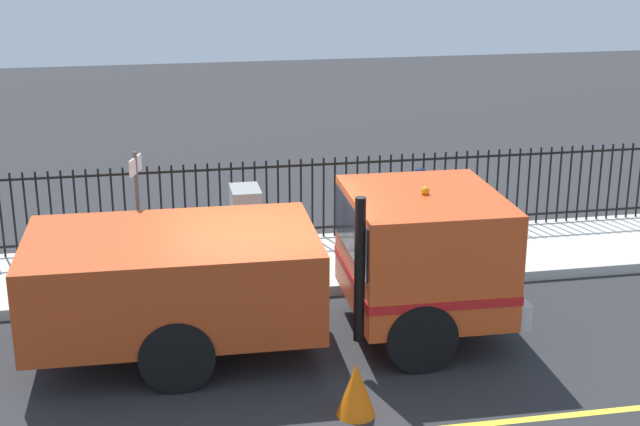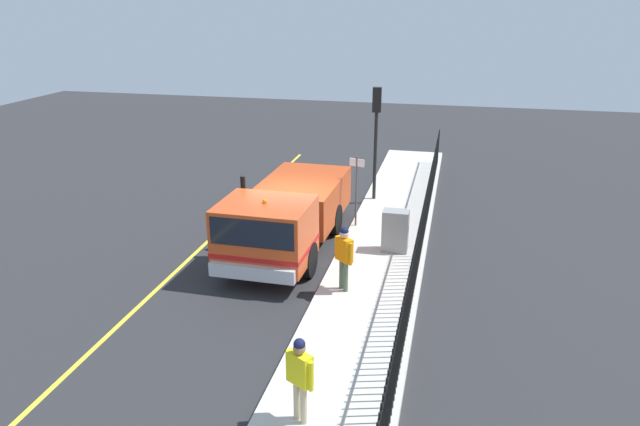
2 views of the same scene
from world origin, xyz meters
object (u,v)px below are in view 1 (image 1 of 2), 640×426
(worker_standing, at_px, (419,206))
(traffic_cone, at_px, (356,389))
(work_truck, at_px, (304,263))
(utility_cabinet, at_px, (246,222))
(street_sign, at_px, (138,208))

(worker_standing, distance_m, traffic_cone, 4.76)
(work_truck, height_order, worker_standing, work_truck)
(work_truck, relative_size, traffic_cone, 9.80)
(work_truck, bearing_deg, utility_cabinet, -170.52)
(utility_cabinet, bearing_deg, street_sign, 129.46)
(street_sign, bearing_deg, work_truck, -127.42)
(worker_standing, relative_size, utility_cabinet, 1.39)
(street_sign, bearing_deg, worker_standing, -83.94)
(work_truck, distance_m, street_sign, 2.81)
(work_truck, xyz_separation_m, utility_cabinet, (3.13, 0.46, -0.41))
(utility_cabinet, relative_size, traffic_cone, 1.79)
(worker_standing, bearing_deg, street_sign, -42.03)
(utility_cabinet, bearing_deg, worker_standing, -109.35)
(worker_standing, bearing_deg, utility_cabinet, -67.44)
(worker_standing, bearing_deg, traffic_cone, 16.36)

